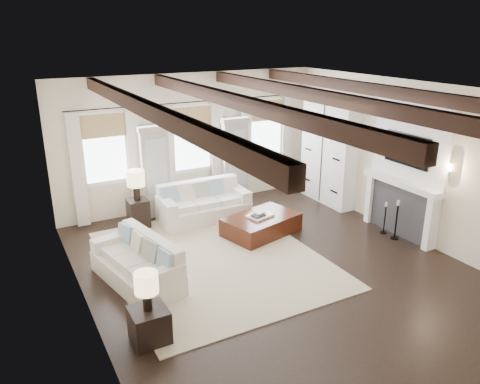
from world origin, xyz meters
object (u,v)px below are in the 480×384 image
ottoman (261,225)px  side_table_back (138,213)px  sofa_left (139,264)px  sofa_back (203,205)px  side_table_front (149,325)px

ottoman → side_table_back: 2.70m
sofa_left → ottoman: 2.95m
sofa_back → sofa_left: size_ratio=1.01×
side_table_front → sofa_back: bearing=56.3°
sofa_back → sofa_left: sofa_back is taller
sofa_left → side_table_front: bearing=-102.4°
sofa_back → ottoman: sofa_back is taller
side_table_front → side_table_back: (1.04, 3.96, 0.07)m
sofa_left → ottoman: size_ratio=1.31×
ottoman → side_table_front: (-3.23, -2.37, 0.05)m
sofa_back → side_table_front: bearing=-123.7°
sofa_back → ottoman: (0.75, -1.33, -0.15)m
side_table_back → sofa_left: bearing=-106.3°
sofa_back → side_table_front: sofa_back is taller
ottoman → side_table_front: 4.01m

